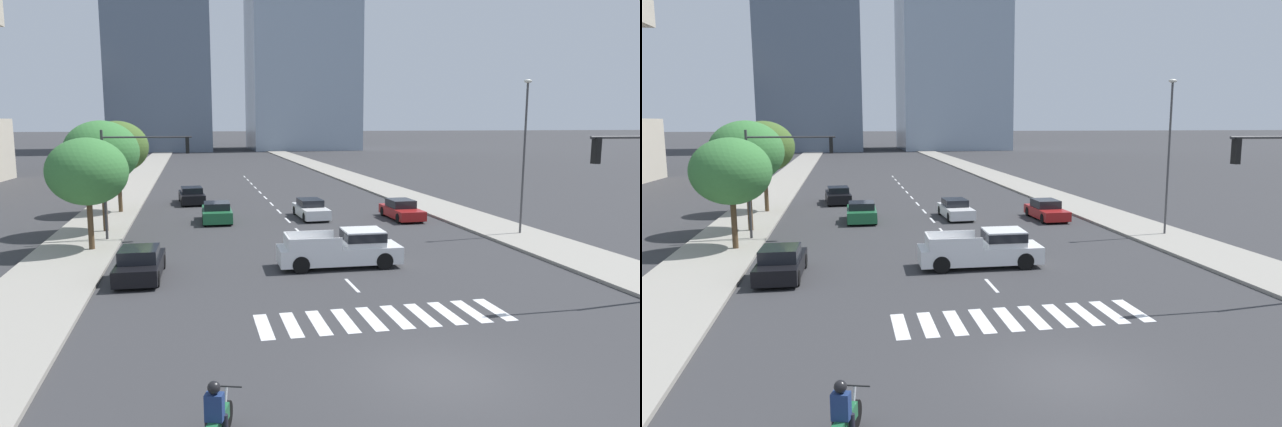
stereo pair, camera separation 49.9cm
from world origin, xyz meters
The scene contains 17 objects.
ground_plane centered at (0.00, 0.00, 0.00)m, with size 800.00×800.00×0.00m, color #333335.
sidewalk_east centered at (11.98, 30.00, 0.07)m, with size 4.00×260.00×0.15m, color gray.
sidewalk_west centered at (-11.98, 30.00, 0.07)m, with size 4.00×260.00×0.15m, color gray.
crosswalk_near centered at (0.00, 4.58, 0.00)m, with size 8.55×2.43×0.01m.
lane_divider_center centered at (0.00, 32.58, 0.00)m, with size 0.14×50.00×0.01m.
motorcycle_lead centered at (-5.83, -2.28, 0.58)m, with size 0.97×2.18×1.49m.
pickup_truck centered at (0.51, 11.67, 0.81)m, with size 5.56×2.11×1.67m.
sedan_red_0 centered at (7.61, 23.55, 0.60)m, with size 1.83×4.52×1.30m.
sedan_green_1 centered at (-4.62, 25.04, 0.61)m, with size 1.94×4.28×1.31m.
sedan_white_2 centered at (1.70, 25.24, 0.59)m, with size 1.87×4.61×1.28m.
sedan_black_3 centered at (-8.37, 11.51, 0.61)m, with size 1.90×4.37×1.34m.
sedan_black_4 centered at (-6.21, 34.34, 0.62)m, with size 2.14×4.86×1.33m.
traffic_signal_far centered at (-9.02, 19.81, 4.23)m, with size 5.00×0.28×5.92m.
street_lamp_east centered at (12.28, 16.58, 5.10)m, with size 0.50×0.24×8.67m.
street_tree_nearest centered at (-11.18, 17.29, 4.05)m, with size 3.94×3.94×5.59m.
street_tree_second centered at (-11.18, 22.36, 4.76)m, with size 4.24×4.24×6.42m.
street_tree_third centered at (-11.18, 29.94, 4.74)m, with size 4.26×4.26×6.41m.
Camera 2 is at (-5.64, -13.37, 6.49)m, focal length 32.75 mm.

